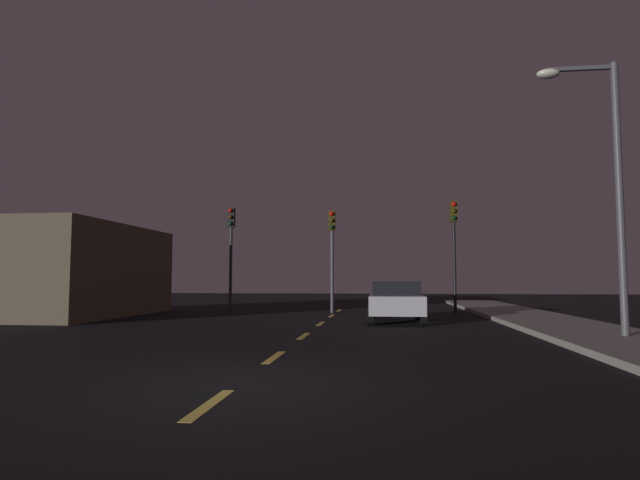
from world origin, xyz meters
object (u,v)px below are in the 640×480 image
(traffic_signal_right, at_px, (454,234))
(traffic_signal_left, at_px, (231,238))
(car_stopped_ahead, at_px, (396,301))
(traffic_signal_center, at_px, (332,241))
(street_lamp_right, at_px, (605,170))

(traffic_signal_right, bearing_deg, traffic_signal_left, -180.00)
(traffic_signal_right, bearing_deg, car_stopped_ahead, -119.82)
(traffic_signal_center, height_order, traffic_signal_right, traffic_signal_right)
(traffic_signal_left, xyz_separation_m, street_lamp_right, (12.29, -9.88, 0.79))
(traffic_signal_left, xyz_separation_m, traffic_signal_right, (9.99, 0.00, 0.08))
(street_lamp_right, bearing_deg, traffic_signal_center, 127.74)
(traffic_signal_left, bearing_deg, car_stopped_ahead, -32.21)
(traffic_signal_right, distance_m, street_lamp_right, 10.17)
(traffic_signal_left, relative_size, traffic_signal_right, 0.97)
(traffic_signal_left, bearing_deg, street_lamp_right, -38.78)
(traffic_signal_center, height_order, street_lamp_right, street_lamp_right)
(traffic_signal_left, height_order, traffic_signal_right, traffic_signal_right)
(traffic_signal_left, distance_m, traffic_signal_center, 4.65)
(traffic_signal_left, relative_size, traffic_signal_center, 1.05)
(traffic_signal_center, distance_m, street_lamp_right, 12.52)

